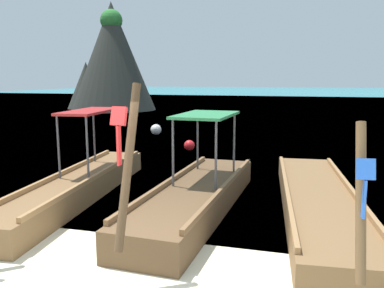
{
  "coord_description": "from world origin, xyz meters",
  "views": [
    {
      "loc": [
        2.3,
        -4.68,
        2.82
      ],
      "look_at": [
        0.0,
        3.58,
        1.39
      ],
      "focal_mm": 37.22,
      "sensor_mm": 36.0,
      "label": 1
    }
  ],
  "objects_px": {
    "karst_rock": "(110,59)",
    "mooring_buoy_near": "(156,130)",
    "longtail_boat_orange_ribbon": "(78,185)",
    "longtail_boat_blue_ribbon": "(318,202)",
    "mooring_buoy_far": "(189,146)",
    "longtail_boat_red_ribbon": "(196,195)"
  },
  "relations": [
    {
      "from": "longtail_boat_blue_ribbon",
      "to": "mooring_buoy_far",
      "type": "height_order",
      "value": "longtail_boat_blue_ribbon"
    },
    {
      "from": "longtail_boat_red_ribbon",
      "to": "longtail_boat_blue_ribbon",
      "type": "relative_size",
      "value": 0.86
    },
    {
      "from": "longtail_boat_orange_ribbon",
      "to": "mooring_buoy_far",
      "type": "relative_size",
      "value": 16.62
    },
    {
      "from": "longtail_boat_blue_ribbon",
      "to": "mooring_buoy_far",
      "type": "relative_size",
      "value": 17.49
    },
    {
      "from": "longtail_boat_red_ribbon",
      "to": "mooring_buoy_near",
      "type": "distance_m",
      "value": 11.68
    },
    {
      "from": "longtail_boat_blue_ribbon",
      "to": "longtail_boat_orange_ribbon",
      "type": "bearing_deg",
      "value": -175.77
    },
    {
      "from": "longtail_boat_blue_ribbon",
      "to": "mooring_buoy_near",
      "type": "height_order",
      "value": "longtail_boat_blue_ribbon"
    },
    {
      "from": "longtail_boat_blue_ribbon",
      "to": "karst_rock",
      "type": "height_order",
      "value": "karst_rock"
    },
    {
      "from": "longtail_boat_orange_ribbon",
      "to": "longtail_boat_red_ribbon",
      "type": "relative_size",
      "value": 1.11
    },
    {
      "from": "mooring_buoy_far",
      "to": "karst_rock",
      "type": "bearing_deg",
      "value": 124.75
    },
    {
      "from": "longtail_boat_orange_ribbon",
      "to": "longtail_boat_blue_ribbon",
      "type": "height_order",
      "value": "longtail_boat_blue_ribbon"
    },
    {
      "from": "mooring_buoy_near",
      "to": "longtail_boat_orange_ribbon",
      "type": "bearing_deg",
      "value": -79.19
    },
    {
      "from": "longtail_boat_blue_ribbon",
      "to": "karst_rock",
      "type": "xyz_separation_m",
      "value": [
        -17.04,
        24.23,
        4.22
      ]
    },
    {
      "from": "karst_rock",
      "to": "mooring_buoy_near",
      "type": "height_order",
      "value": "karst_rock"
    },
    {
      "from": "karst_rock",
      "to": "mooring_buoy_near",
      "type": "distance_m",
      "value": 17.62
    },
    {
      "from": "mooring_buoy_near",
      "to": "mooring_buoy_far",
      "type": "xyz_separation_m",
      "value": [
        2.82,
        -3.78,
        -0.06
      ]
    },
    {
      "from": "longtail_boat_orange_ribbon",
      "to": "mooring_buoy_far",
      "type": "height_order",
      "value": "longtail_boat_orange_ribbon"
    },
    {
      "from": "longtail_boat_orange_ribbon",
      "to": "longtail_boat_blue_ribbon",
      "type": "xyz_separation_m",
      "value": [
        5.41,
        0.4,
        -0.08
      ]
    },
    {
      "from": "mooring_buoy_near",
      "to": "karst_rock",
      "type": "bearing_deg",
      "value": 124.21
    },
    {
      "from": "mooring_buoy_far",
      "to": "longtail_boat_orange_ribbon",
      "type": "bearing_deg",
      "value": -96.93
    },
    {
      "from": "longtail_boat_red_ribbon",
      "to": "mooring_buoy_far",
      "type": "xyz_separation_m",
      "value": [
        -2.1,
        6.82,
        -0.13
      ]
    },
    {
      "from": "longtail_boat_blue_ribbon",
      "to": "karst_rock",
      "type": "relative_size",
      "value": 0.79
    }
  ]
}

